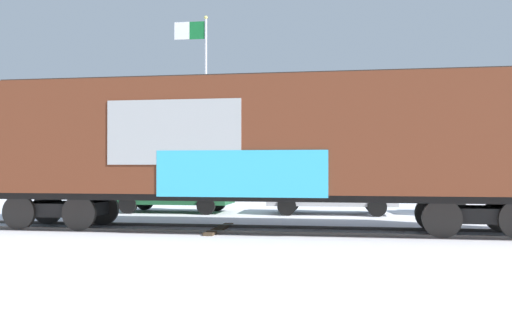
{
  "coord_description": "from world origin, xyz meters",
  "views": [
    {
      "loc": [
        0.41,
        -14.5,
        1.69
      ],
      "look_at": [
        -1.23,
        1.48,
        1.86
      ],
      "focal_mm": 39.47,
      "sensor_mm": 36.0,
      "label": 1
    }
  ],
  "objects_px": {
    "parked_car_green": "(173,188)",
    "parked_car_white": "(491,190)",
    "flagpole": "(199,81)",
    "freight_car": "(256,141)",
    "parked_car_silver": "(329,191)"
  },
  "relations": [
    {
      "from": "parked_car_green",
      "to": "parked_car_white",
      "type": "xyz_separation_m",
      "value": [
        11.27,
        0.21,
        -0.06
      ]
    },
    {
      "from": "flagpole",
      "to": "parked_car_white",
      "type": "distance_m",
      "value": 14.39
    },
    {
      "from": "freight_car",
      "to": "flagpole",
      "type": "xyz_separation_m",
      "value": [
        -4.06,
        12.49,
        3.5
      ]
    },
    {
      "from": "flagpole",
      "to": "parked_car_white",
      "type": "height_order",
      "value": "flagpole"
    },
    {
      "from": "freight_car",
      "to": "parked_car_green",
      "type": "xyz_separation_m",
      "value": [
        -3.62,
        5.58,
        -1.45
      ]
    },
    {
      "from": "freight_car",
      "to": "parked_car_silver",
      "type": "xyz_separation_m",
      "value": [
        2.04,
        5.38,
        -1.55
      ]
    },
    {
      "from": "parked_car_silver",
      "to": "parked_car_white",
      "type": "bearing_deg",
      "value": 4.24
    },
    {
      "from": "parked_car_green",
      "to": "parked_car_white",
      "type": "relative_size",
      "value": 0.93
    },
    {
      "from": "parked_car_green",
      "to": "parked_car_white",
      "type": "bearing_deg",
      "value": 1.08
    },
    {
      "from": "freight_car",
      "to": "parked_car_white",
      "type": "height_order",
      "value": "freight_car"
    },
    {
      "from": "freight_car",
      "to": "flagpole",
      "type": "distance_m",
      "value": 13.59
    },
    {
      "from": "freight_car",
      "to": "parked_car_green",
      "type": "distance_m",
      "value": 6.81
    },
    {
      "from": "parked_car_green",
      "to": "parked_car_silver",
      "type": "distance_m",
      "value": 5.67
    },
    {
      "from": "flagpole",
      "to": "parked_car_silver",
      "type": "xyz_separation_m",
      "value": [
        6.1,
        -7.11,
        -5.05
      ]
    },
    {
      "from": "parked_car_green",
      "to": "parked_car_silver",
      "type": "height_order",
      "value": "parked_car_green"
    }
  ]
}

